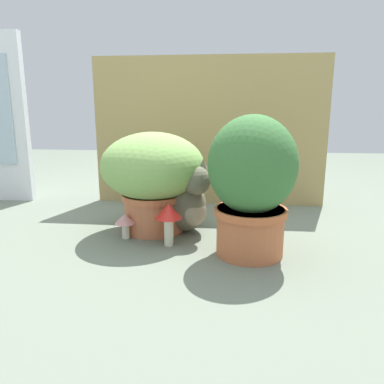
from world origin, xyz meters
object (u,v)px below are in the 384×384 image
at_px(cat, 184,202).
at_px(mushroom_ornament_pink, 125,221).
at_px(grass_planter, 153,174).
at_px(leafy_planter, 252,182).
at_px(mushroom_ornament_red, 169,215).

bearing_deg(cat, mushroom_ornament_pink, -152.58).
bearing_deg(cat, grass_planter, -176.69).
bearing_deg(cat, leafy_planter, -41.05).
bearing_deg(leafy_planter, grass_planter, 150.55).
xyz_separation_m(grass_planter, mushroom_ornament_pink, (-0.09, -0.10, -0.16)).
relative_size(grass_planter, leafy_planter, 0.87).
xyz_separation_m(grass_planter, cat, (0.12, 0.01, -0.11)).
bearing_deg(mushroom_ornament_red, leafy_planter, -10.17).
height_order(grass_planter, mushroom_ornament_red, grass_planter).
relative_size(cat, mushroom_ornament_red, 2.34).
relative_size(mushroom_ornament_pink, mushroom_ornament_red, 0.62).
distance_m(grass_planter, mushroom_ornament_pink, 0.21).
relative_size(leafy_planter, mushroom_ornament_red, 3.00).
xyz_separation_m(mushroom_ornament_pink, mushroom_ornament_red, (0.18, -0.06, 0.05)).
relative_size(grass_planter, mushroom_ornament_pink, 4.17).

